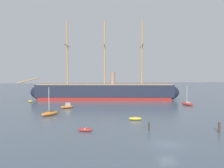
{
  "coord_description": "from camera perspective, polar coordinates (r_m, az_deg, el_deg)",
  "views": [
    {
      "loc": [
        -12.98,
        -34.22,
        10.47
      ],
      "look_at": [
        -2.08,
        40.93,
        6.69
      ],
      "focal_mm": 40.62,
      "sensor_mm": 36.0,
      "label": 1
    }
  ],
  "objects": [
    {
      "name": "tall_ship",
      "position": [
        92.76,
        -1.68,
        -1.7
      ],
      "size": [
        59.22,
        16.07,
        28.61
      ],
      "color": "maroon",
      "rests_on": "ground"
    },
    {
      "name": "mooring_piling_left_pair",
      "position": [
        45.89,
        8.32,
        -9.44
      ],
      "size": [
        0.26,
        0.26,
        1.45
      ],
      "primitive_type": "cylinder",
      "color": "#382B1E",
      "rests_on": "ground"
    },
    {
      "name": "sailboat_mid_left",
      "position": [
        62.41,
        -13.79,
        -6.37
      ],
      "size": [
        4.62,
        4.82,
        6.69
      ],
      "color": "orange",
      "rests_on": "ground"
    },
    {
      "name": "ground_plane",
      "position": [
        38.07,
        12.35,
        -13.18
      ],
      "size": [
        400.0,
        400.0,
        0.0
      ],
      "primitive_type": "plane",
      "color": "#4C5B6B"
    },
    {
      "name": "sailboat_alongside_stern",
      "position": [
        81.78,
        16.62,
        -4.28
      ],
      "size": [
        3.26,
        4.64,
        5.89
      ],
      "color": "#B22D28",
      "rests_on": "ground"
    },
    {
      "name": "dinghy_foreground_left",
      "position": [
        45.2,
        -6.03,
        -10.16
      ],
      "size": [
        2.78,
        1.8,
        0.61
      ],
      "color": "#B22D28",
      "rests_on": "ground"
    },
    {
      "name": "dinghy_far_left",
      "position": [
        90.9,
        -17.93,
        -3.69
      ],
      "size": [
        2.26,
        3.07,
        0.67
      ],
      "color": "gold",
      "rests_on": "ground"
    },
    {
      "name": "mooring_piling_nearest",
      "position": [
        47.77,
        22.99,
        -8.98
      ],
      "size": [
        0.4,
        0.4,
        1.73
      ],
      "primitive_type": "cylinder",
      "color": "#423323",
      "rests_on": "ground"
    },
    {
      "name": "motorboat_alongside_bow",
      "position": [
        73.43,
        -10.06,
        -4.97
      ],
      "size": [
        4.0,
        2.94,
        1.55
      ],
      "color": "orange",
      "rests_on": "ground"
    },
    {
      "name": "dinghy_near_centre",
      "position": [
        55.21,
        5.25,
        -7.74
      ],
      "size": [
        3.04,
        1.71,
        0.68
      ],
      "color": "gold",
      "rests_on": "ground"
    }
  ]
}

